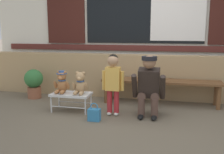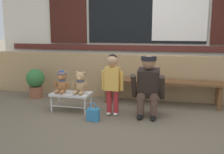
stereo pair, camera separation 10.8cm
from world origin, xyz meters
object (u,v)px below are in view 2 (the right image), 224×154
(handbag_on_ground, at_px, (93,114))
(adult_crouching, at_px, (149,86))
(child_standing, at_px, (112,78))
(teddy_bear_with_hat, at_px, (62,82))
(teddy_bear_plain, at_px, (80,84))
(potted_plant, at_px, (35,81))
(wooden_bench_long, at_px, (161,84))
(small_display_bench, at_px, (71,95))

(handbag_on_ground, bearing_deg, adult_crouching, 27.57)
(child_standing, bearing_deg, teddy_bear_with_hat, 176.55)
(teddy_bear_with_hat, relative_size, teddy_bear_plain, 1.00)
(handbag_on_ground, bearing_deg, potted_plant, 146.83)
(wooden_bench_long, xyz_separation_m, teddy_bear_plain, (-1.25, -0.74, 0.09))
(handbag_on_ground, bearing_deg, small_display_bench, 143.26)
(child_standing, xyz_separation_m, adult_crouching, (0.55, 0.08, -0.11))
(teddy_bear_plain, relative_size, handbag_on_ground, 1.34)
(teddy_bear_with_hat, height_order, handbag_on_ground, teddy_bear_with_hat)
(handbag_on_ground, xyz_separation_m, potted_plant, (-1.52, 0.99, 0.23))
(handbag_on_ground, distance_m, potted_plant, 1.83)
(wooden_bench_long, height_order, adult_crouching, adult_crouching)
(adult_crouching, bearing_deg, handbag_on_ground, -152.43)
(wooden_bench_long, height_order, child_standing, child_standing)
(child_standing, relative_size, handbag_on_ground, 3.52)
(adult_crouching, distance_m, potted_plant, 2.37)
(adult_crouching, bearing_deg, teddy_bear_with_hat, -179.08)
(child_standing, xyz_separation_m, potted_plant, (-1.73, 0.67, -0.27))
(wooden_bench_long, height_order, small_display_bench, wooden_bench_long)
(wooden_bench_long, height_order, teddy_bear_with_hat, teddy_bear_with_hat)
(teddy_bear_with_hat, distance_m, adult_crouching, 1.43)
(wooden_bench_long, bearing_deg, potted_plant, -177.09)
(wooden_bench_long, distance_m, teddy_bear_plain, 1.45)
(adult_crouching, bearing_deg, wooden_bench_long, 79.08)
(teddy_bear_plain, relative_size, child_standing, 0.38)
(child_standing, bearing_deg, teddy_bear_plain, 174.64)
(small_display_bench, xyz_separation_m, teddy_bear_plain, (0.16, 0.00, 0.20))
(wooden_bench_long, xyz_separation_m, handbag_on_ground, (-0.90, -1.12, -0.28))
(adult_crouching, bearing_deg, potted_plant, 165.43)
(teddy_bear_with_hat, bearing_deg, potted_plant, 144.30)
(teddy_bear_with_hat, bearing_deg, child_standing, -3.45)
(teddy_bear_with_hat, distance_m, teddy_bear_plain, 0.32)
(child_standing, relative_size, potted_plant, 1.68)
(adult_crouching, bearing_deg, teddy_bear_plain, -178.77)
(small_display_bench, bearing_deg, child_standing, -4.05)
(handbag_on_ground, bearing_deg, teddy_bear_plain, 132.27)
(child_standing, xyz_separation_m, handbag_on_ground, (-0.21, -0.32, -0.50))
(handbag_on_ground, bearing_deg, teddy_bear_with_hat, 150.35)
(small_display_bench, bearing_deg, potted_plant, 148.71)
(potted_plant, bearing_deg, teddy_bear_plain, -27.66)
(teddy_bear_plain, distance_m, handbag_on_ground, 0.63)
(teddy_bear_with_hat, bearing_deg, handbag_on_ground, -29.65)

